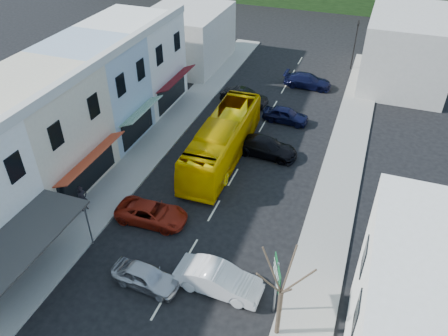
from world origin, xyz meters
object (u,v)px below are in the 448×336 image
at_px(car_silver, 146,276).
at_px(car_red, 152,213).
at_px(car_white, 219,281).
at_px(direction_sign, 276,288).
at_px(street_tree, 281,293).
at_px(bus, 223,141).
at_px(pedestrian_left, 83,200).
at_px(traffic_signal, 355,45).

distance_m(car_silver, car_red, 5.25).
bearing_deg(car_white, car_silver, 107.58).
distance_m(direction_sign, street_tree, 1.88).
distance_m(bus, street_tree, 15.91).
height_order(pedestrian_left, traffic_signal, traffic_signal).
xyz_separation_m(pedestrian_left, street_tree, (14.43, -4.62, 2.19)).
xyz_separation_m(pedestrian_left, traffic_signal, (13.93, 30.59, 1.70)).
bearing_deg(car_silver, pedestrian_left, 63.07).
bearing_deg(direction_sign, bus, 97.97).
relative_size(pedestrian_left, direction_sign, 0.46).
bearing_deg(traffic_signal, pedestrian_left, 52.33).
relative_size(car_silver, direction_sign, 1.19).
xyz_separation_m(direction_sign, traffic_signal, (-0.01, 33.98, 0.85)).
bearing_deg(car_red, direction_sign, -116.04).
bearing_deg(car_red, street_tree, -120.86).
distance_m(car_white, car_red, 7.08).
distance_m(car_red, traffic_signal, 31.36).
height_order(bus, pedestrian_left, bus).
height_order(bus, traffic_signal, traffic_signal).
height_order(car_white, street_tree, street_tree).
distance_m(direction_sign, traffic_signal, 33.99).
distance_m(bus, car_silver, 13.23).
relative_size(car_white, direction_sign, 1.19).
xyz_separation_m(car_white, pedestrian_left, (-10.73, 3.02, 0.30)).
bearing_deg(direction_sign, street_tree, -91.20).
distance_m(car_silver, car_white, 4.04).
xyz_separation_m(bus, car_silver, (0.31, -13.20, -0.85)).
bearing_deg(pedestrian_left, car_silver, -96.77).
distance_m(car_silver, traffic_signal, 35.47).
xyz_separation_m(car_white, street_tree, (3.70, -1.60, 2.49)).
xyz_separation_m(car_silver, car_red, (-2.13, 4.80, 0.00)).
bearing_deg(pedestrian_left, car_red, -57.35).
bearing_deg(pedestrian_left, traffic_signal, -0.25).
bearing_deg(bus, pedestrian_left, -126.90).
distance_m(car_silver, pedestrian_left, 7.98).
distance_m(street_tree, traffic_signal, 35.22).
bearing_deg(traffic_signal, car_red, 59.65).
distance_m(car_red, direction_sign, 10.17).
bearing_deg(street_tree, pedestrian_left, 162.25).
bearing_deg(car_silver, bus, 5.41).
height_order(car_white, direction_sign, direction_sign).
bearing_deg(street_tree, direction_sign, 111.56).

